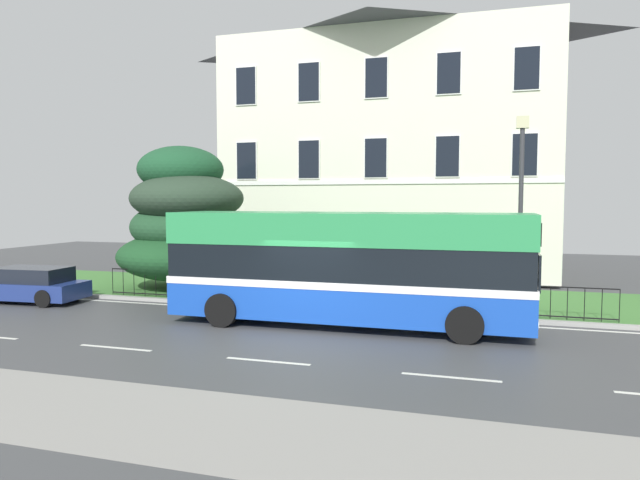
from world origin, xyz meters
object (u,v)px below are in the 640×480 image
evergreen_tree (185,222)px  parked_hatchback_00 (28,285)px  georgian_townhouse (393,142)px  single_decker_bus (347,266)px  litter_bin (357,288)px  street_lamp_post (521,200)px

evergreen_tree → parked_hatchback_00: 5.99m
georgian_townhouse → evergreen_tree: georgian_townhouse is taller
georgian_townhouse → single_decker_bus: 14.15m
evergreen_tree → litter_bin: evergreen_tree is taller
parked_hatchback_00 → georgian_townhouse: bearing=-133.9°
single_decker_bus → street_lamp_post: size_ratio=1.70×
evergreen_tree → georgian_townhouse: bearing=53.3°
single_decker_bus → parked_hatchback_00: size_ratio=2.43×
street_lamp_post → georgian_townhouse: bearing=119.1°
georgian_townhouse → single_decker_bus: (1.01, -13.28, -4.79)m
street_lamp_post → parked_hatchback_00: bearing=-171.2°
parked_hatchback_00 → street_lamp_post: size_ratio=0.70×
evergreen_tree → single_decker_bus: evergreen_tree is taller
georgian_townhouse → evergreen_tree: bearing=-126.7°
georgian_townhouse → parked_hatchback_00: 17.74m
street_lamp_post → single_decker_bus: bearing=-148.5°
georgian_townhouse → single_decker_bus: size_ratio=1.52×
georgian_townhouse → evergreen_tree: size_ratio=2.78×
single_decker_bus → litter_bin: (-0.32, 2.60, -1.00)m
georgian_townhouse → litter_bin: bearing=-86.3°
georgian_townhouse → evergreen_tree: (-6.68, -8.97, -3.76)m
evergreen_tree → single_decker_bus: size_ratio=0.55×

